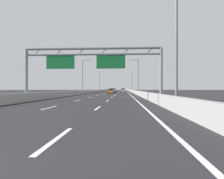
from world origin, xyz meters
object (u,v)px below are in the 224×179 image
at_px(streetlamp_right_far, 132,80).
at_px(blue_car, 113,90).
at_px(sign_gantry, 91,60).
at_px(streetlamp_right_near, 173,36).
at_px(streetlamp_left_far, 100,80).
at_px(orange_car, 111,91).
at_px(streetlamp_right_mid, 137,74).
at_px(green_car, 111,90).
at_px(white_car, 123,90).
at_px(streetlamp_left_mid, 83,74).

height_order(streetlamp_right_far, blue_car, streetlamp_right_far).
xyz_separation_m(sign_gantry, streetlamp_right_near, (7.66, -8.12, 0.58)).
relative_size(streetlamp_left_far, orange_car, 2.26).
bearing_deg(streetlamp_right_mid, blue_car, 112.43).
distance_m(sign_gantry, streetlamp_right_far, 71.54).
bearing_deg(sign_gantry, streetlamp_right_mid, 76.33).
bearing_deg(streetlamp_left_far, orange_car, -77.81).
height_order(blue_car, orange_car, blue_car).
bearing_deg(streetlamp_right_near, sign_gantry, 133.32).
relative_size(green_car, orange_car, 1.08).
xyz_separation_m(streetlamp_left_far, blue_car, (7.25, -21.01, -4.62)).
height_order(streetlamp_right_near, white_car, streetlamp_right_near).
distance_m(blue_car, green_car, 41.87).
xyz_separation_m(sign_gantry, streetlamp_left_mid, (-7.27, 31.50, 0.58)).
height_order(streetlamp_left_mid, white_car, streetlamp_left_mid).
height_order(green_car, orange_car, orange_car).
xyz_separation_m(streetlamp_right_near, blue_car, (-7.69, 58.25, -4.62)).
bearing_deg(streetlamp_left_mid, white_car, 69.90).
bearing_deg(streetlamp_left_mid, streetlamp_right_mid, 0.00).
bearing_deg(streetlamp_right_far, streetlamp_left_far, 180.00).
distance_m(blue_car, white_car, 11.86).
xyz_separation_m(blue_car, green_car, (-3.61, 41.72, -0.06)).
height_order(sign_gantry, streetlamp_left_far, streetlamp_left_far).
bearing_deg(streetlamp_right_near, streetlamp_left_far, 100.67).
relative_size(streetlamp_left_mid, green_car, 2.10).
distance_m(sign_gantry, green_car, 92.00).
relative_size(sign_gantry, streetlamp_right_near, 1.73).
bearing_deg(streetlamp_left_far, blue_car, -70.97).
bearing_deg(green_car, streetlamp_right_far, -61.39).
xyz_separation_m(streetlamp_left_far, white_car, (10.94, -9.73, -4.63)).
xyz_separation_m(blue_car, orange_car, (0.08, -12.93, -0.05)).
xyz_separation_m(streetlamp_right_near, orange_car, (-7.60, 45.32, -4.67)).
bearing_deg(blue_car, streetlamp_left_mid, -111.26).
bearing_deg(blue_car, streetlamp_right_near, -82.48).
xyz_separation_m(sign_gantry, streetlamp_left_far, (-7.27, 71.13, 0.58)).
relative_size(streetlamp_right_far, green_car, 2.10).
bearing_deg(blue_car, streetlamp_right_far, 69.90).
xyz_separation_m(streetlamp_right_near, streetlamp_right_mid, (0.00, 39.63, 0.00)).
relative_size(streetlamp_right_near, streetlamp_right_mid, 1.00).
height_order(streetlamp_right_far, green_car, streetlamp_right_far).
xyz_separation_m(streetlamp_right_near, streetlamp_right_far, (0.00, 79.25, 0.00)).
height_order(streetlamp_left_mid, orange_car, streetlamp_left_mid).
xyz_separation_m(sign_gantry, green_car, (-3.63, 91.84, -4.10)).
distance_m(streetlamp_left_far, green_car, 21.54).
bearing_deg(white_car, sign_gantry, -93.42).
distance_m(streetlamp_left_mid, streetlamp_right_far, 42.35).
xyz_separation_m(sign_gantry, white_car, (3.67, 61.40, -4.06)).
height_order(sign_gantry, streetlamp_left_mid, streetlamp_left_mid).
distance_m(streetlamp_right_mid, blue_car, 20.67).
distance_m(orange_car, white_car, 24.47).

